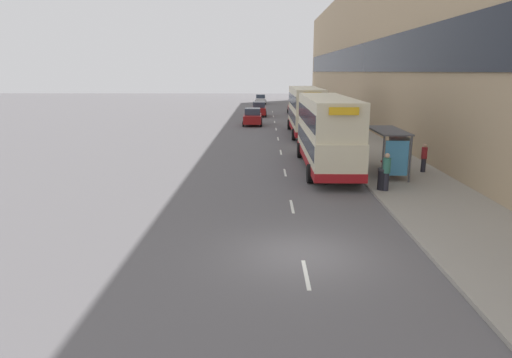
{
  "coord_description": "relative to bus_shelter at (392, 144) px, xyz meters",
  "views": [
    {
      "loc": [
        -1.24,
        -13.75,
        5.75
      ],
      "look_at": [
        -1.76,
        16.24,
        -1.34
      ],
      "focal_mm": 32.0,
      "sensor_mm": 36.0,
      "label": 1
    }
  ],
  "objects": [
    {
      "name": "car_2",
      "position": [
        -7.66,
        35.58,
        -0.97
      ],
      "size": [
        1.97,
        4.36,
        1.85
      ],
      "rotation": [
        0.0,
        0.0,
        3.14
      ],
      "color": "maroon",
      "rests_on": "ground_plane"
    },
    {
      "name": "lane_mark_4",
      "position": [
        -5.77,
        14.82,
        -1.87
      ],
      "size": [
        0.12,
        2.0,
        0.01
      ],
      "color": "silver",
      "rests_on": "ground_plane"
    },
    {
      "name": "pedestrian_at_shelter",
      "position": [
        2.11,
        0.87,
        -0.9
      ],
      "size": [
        0.32,
        0.32,
        1.63
      ],
      "color": "#23232D",
      "rests_on": "ground_plane"
    },
    {
      "name": "lane_mark_8",
      "position": [
        -5.77,
        42.21,
        -1.87
      ],
      "size": [
        0.12,
        2.0,
        0.01
      ],
      "color": "silver",
      "rests_on": "ground_plane"
    },
    {
      "name": "lane_mark_3",
      "position": [
        -5.77,
        7.98,
        -1.87
      ],
      "size": [
        0.12,
        2.0,
        0.01
      ],
      "color": "silver",
      "rests_on": "ground_plane"
    },
    {
      "name": "lane_mark_7",
      "position": [
        -5.77,
        35.36,
        -1.87
      ],
      "size": [
        0.12,
        2.0,
        0.01
      ],
      "color": "silver",
      "rests_on": "ground_plane"
    },
    {
      "name": "car_0",
      "position": [
        -8.26,
        25.13,
        -0.97
      ],
      "size": [
        2.09,
        4.3,
        1.84
      ],
      "rotation": [
        0.0,
        0.0,
        3.14
      ],
      "color": "maroon",
      "rests_on": "ground_plane"
    },
    {
      "name": "lane_mark_2",
      "position": [
        -5.77,
        1.13,
        -1.87
      ],
      "size": [
        0.12,
        2.0,
        0.01
      ],
      "color": "silver",
      "rests_on": "ground_plane"
    },
    {
      "name": "ground_plane",
      "position": [
        -5.77,
        -11.06,
        -1.88
      ],
      "size": [
        220.0,
        220.0,
        0.0
      ],
      "primitive_type": "plane",
      "color": "#5B595B"
    },
    {
      "name": "lane_mark_5",
      "position": [
        -5.77,
        21.67,
        -1.87
      ],
      "size": [
        0.12,
        2.0,
        0.01
      ],
      "color": "silver",
      "rests_on": "ground_plane"
    },
    {
      "name": "bus_shelter",
      "position": [
        0.0,
        0.0,
        0.0
      ],
      "size": [
        1.6,
        4.2,
        2.48
      ],
      "color": "#4C4C51",
      "rests_on": "ground_plane"
    },
    {
      "name": "terrace_facade",
      "position": [
        4.72,
        27.44,
        6.06
      ],
      "size": [
        3.1,
        93.0,
        15.87
      ],
      "color": "tan",
      "rests_on": "ground_plane"
    },
    {
      "name": "double_decker_bus_ahead",
      "position": [
        -3.18,
        17.55,
        0.41
      ],
      "size": [
        2.85,
        11.51,
        4.3
      ],
      "color": "beige",
      "rests_on": "ground_plane"
    },
    {
      "name": "pedestrian_1",
      "position": [
        -1.13,
        -3.38,
        -0.8
      ],
      "size": [
        0.36,
        0.36,
        1.82
      ],
      "color": "#23232D",
      "rests_on": "ground_plane"
    },
    {
      "name": "lane_mark_6",
      "position": [
        -5.77,
        28.52,
        -1.87
      ],
      "size": [
        0.12,
        2.0,
        0.01
      ],
      "color": "silver",
      "rests_on": "ground_plane"
    },
    {
      "name": "pavement",
      "position": [
        0.73,
        27.44,
        -1.81
      ],
      "size": [
        5.0,
        93.0,
        0.14
      ],
      "color": "gray",
      "rests_on": "ground_plane"
    },
    {
      "name": "litter_bin",
      "position": [
        -1.22,
        -3.23,
        -1.21
      ],
      "size": [
        0.55,
        0.55,
        1.05
      ],
      "color": "black",
      "rests_on": "ground_plane"
    },
    {
      "name": "car_1",
      "position": [
        -2.72,
        38.88,
        -0.99
      ],
      "size": [
        2.01,
        4.12,
        1.79
      ],
      "color": "maroon",
      "rests_on": "ground_plane"
    },
    {
      "name": "lane_mark_1",
      "position": [
        -5.77,
        -5.71,
        -1.87
      ],
      "size": [
        0.12,
        2.0,
        0.01
      ],
      "color": "silver",
      "rests_on": "ground_plane"
    },
    {
      "name": "double_decker_bus_near",
      "position": [
        -3.3,
        2.15,
        0.41
      ],
      "size": [
        2.85,
        11.26,
        4.3
      ],
      "color": "beige",
      "rests_on": "ground_plane"
    },
    {
      "name": "car_3",
      "position": [
        -7.63,
        58.8,
        -1.04
      ],
      "size": [
        2.0,
        4.53,
        1.68
      ],
      "rotation": [
        0.0,
        0.0,
        3.14
      ],
      "color": "silver",
      "rests_on": "ground_plane"
    },
    {
      "name": "lane_mark_0",
      "position": [
        -5.77,
        -12.56,
        -1.87
      ],
      "size": [
        0.12,
        2.0,
        0.01
      ],
      "color": "silver",
      "rests_on": "ground_plane"
    }
  ]
}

